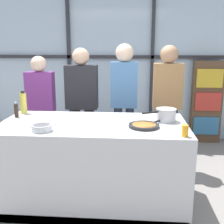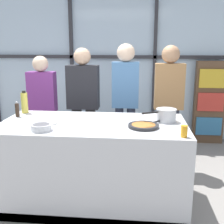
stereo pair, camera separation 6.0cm
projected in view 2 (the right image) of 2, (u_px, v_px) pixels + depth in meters
The scene contains 15 objects.
ground_plane at pixel (94, 200), 3.26m from camera, with size 18.00×18.00×0.00m, color gray.
back_window_wall at pixel (113, 64), 5.22m from camera, with size 6.40×0.10×2.80m.
bookshelf at pixel (209, 103), 5.03m from camera, with size 0.53×0.19×1.48m.
demo_island at pixel (93, 163), 3.15m from camera, with size 2.02×1.00×0.93m.
spectator_far_left at pixel (43, 103), 4.11m from camera, with size 0.40×0.22×1.60m.
spectator_center_left at pixel (83, 100), 4.05m from camera, with size 0.45×0.24×1.72m.
spectator_center_right at pixel (125, 96), 3.97m from camera, with size 0.37×0.25×1.77m.
spectator_far_right at pixel (169, 99), 3.92m from camera, with size 0.40×0.25×1.75m.
frying_pan at pixel (144, 126), 2.87m from camera, with size 0.45×0.46×0.03m.
saucepan at pixel (166, 115), 3.07m from camera, with size 0.38×0.26×0.14m.
white_plate at pixel (46, 123), 3.02m from camera, with size 0.26×0.26×0.01m, color white.
mixing_bowl at pixel (41, 127), 2.76m from camera, with size 0.20×0.20×0.06m.
oil_bottle at pixel (24, 103), 3.46m from camera, with size 0.08×0.08×0.28m.
pepper_grinder at pixel (17, 110), 3.28m from camera, with size 0.05×0.05×0.18m.
juice_glass_near at pixel (184, 131), 2.56m from camera, with size 0.06×0.06×0.11m, color orange.
Camera 2 is at (0.49, -2.90, 1.75)m, focal length 45.00 mm.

